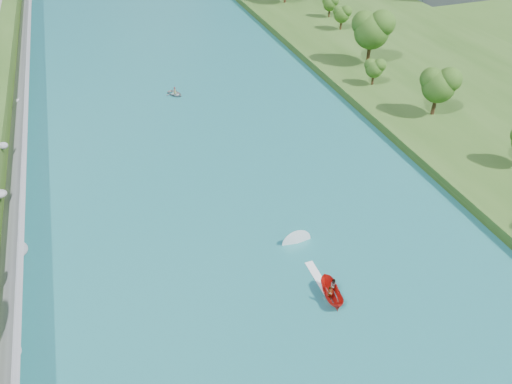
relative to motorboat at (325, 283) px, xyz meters
name	(u,v)px	position (x,y,z in m)	size (l,w,h in m)	color
ground	(295,327)	(-4.85, -3.49, -0.82)	(260.00, 260.00, 0.00)	#2D5119
river_water	(234,206)	(-4.85, 16.51, -0.77)	(55.00, 240.00, 0.10)	#1B6467
riprap_bank	(11,248)	(-30.71, 15.36, 0.98)	(4.70, 236.00, 4.34)	slate
trees_east	(386,50)	(32.33, 42.89, 5.53)	(14.80, 139.81, 11.92)	#245216
motorboat	(325,283)	(0.00, 0.00, 0.00)	(3.60, 19.01, 2.10)	red
raft	(175,93)	(-5.15, 50.51, -0.36)	(3.69, 4.03, 1.49)	gray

